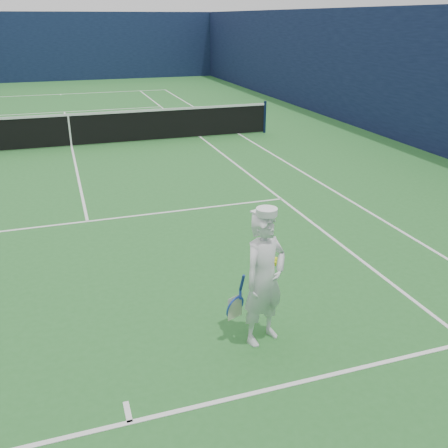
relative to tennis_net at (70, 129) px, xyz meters
name	(u,v)px	position (x,y,z in m)	size (l,w,h in m)	color
ground	(72,147)	(0.00, 0.00, -0.55)	(80.00, 80.00, 0.00)	#286B2B
court_markings	(72,147)	(0.00, 0.00, -0.55)	(11.03, 23.83, 0.01)	white
windscreen_fence	(64,79)	(0.00, 0.00, 1.45)	(20.12, 36.12, 4.00)	#0F1A39
tennis_net	(70,129)	(0.00, 0.00, 0.00)	(12.88, 0.09, 1.07)	#141E4C
tennis_player	(264,279)	(1.76, -11.01, 0.28)	(0.84, 0.59, 1.72)	white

